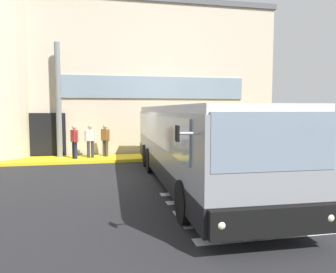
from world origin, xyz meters
TOP-DOWN VIEW (x-y plane):
  - ground_plane at (0.00, 0.00)m, footprint 80.00×90.00m
  - bay_paint_stripes at (2.00, -4.20)m, footprint 4.40×3.96m
  - terminal_building at (-0.67, 11.52)m, footprint 18.16×13.80m
  - boarding_curb at (0.00, 4.80)m, footprint 20.36×2.00m
  - entry_support_column at (-4.04, 5.40)m, footprint 0.28×0.28m
  - bus_main_foreground at (1.16, -1.23)m, footprint 3.26×11.39m
  - passenger_near_column at (-3.24, 4.60)m, footprint 0.39×0.51m
  - passenger_by_doorway at (-2.48, 4.80)m, footprint 0.59×0.23m
  - passenger_at_curb_edge at (-1.73, 5.08)m, footprint 0.45×0.43m

SIDE VIEW (x-z plane):
  - ground_plane at x=0.00m, z-range -0.02..0.00m
  - bay_paint_stripes at x=2.00m, z-range 0.00..0.01m
  - boarding_curb at x=0.00m, z-range 0.00..0.15m
  - passenger_near_column at x=-3.24m, z-range 0.24..1.92m
  - passenger_by_doorway at x=-2.48m, z-range 0.24..1.92m
  - passenger_at_curb_edge at x=-1.73m, z-range 0.24..1.92m
  - bus_main_foreground at x=1.16m, z-range -0.02..2.68m
  - entry_support_column at x=-4.04m, z-range 0.15..5.96m
  - terminal_building at x=-0.67m, z-range -0.01..8.74m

